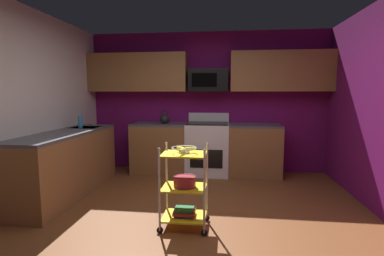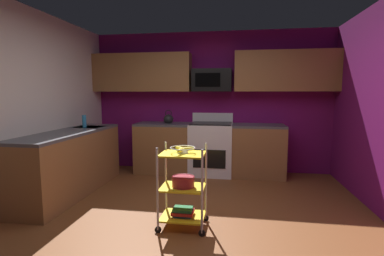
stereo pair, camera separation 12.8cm
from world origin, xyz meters
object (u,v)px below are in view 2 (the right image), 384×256
object	(u,v)px
microwave	(212,80)
rolling_cart	(183,187)
oven_range	(211,148)
fruit_bowl	(183,149)
mixing_bowl_large	(183,181)
kettle	(168,119)
dish_soap_bottle	(84,121)
book_stack	(183,212)

from	to	relation	value
microwave	rolling_cart	world-z (taller)	microwave
oven_range	fruit_bowl	distance (m)	2.21
mixing_bowl_large	kettle	size ratio (longest dim) A/B	0.95
fruit_bowl	dish_soap_bottle	world-z (taller)	dish_soap_bottle
oven_range	book_stack	bearing A→B (deg)	-92.83
rolling_cart	dish_soap_bottle	bearing A→B (deg)	145.06
fruit_bowl	rolling_cart	bearing A→B (deg)	0.00
mixing_bowl_large	book_stack	size ratio (longest dim) A/B	1.05
microwave	kettle	xyz separation A→B (m)	(-0.79, -0.11, -0.70)
oven_range	book_stack	world-z (taller)	oven_range
fruit_bowl	book_stack	world-z (taller)	fruit_bowl
book_stack	dish_soap_bottle	size ratio (longest dim) A/B	1.20
book_stack	dish_soap_bottle	xyz separation A→B (m)	(-1.86, 1.30, 0.85)
rolling_cart	fruit_bowl	distance (m)	0.42
rolling_cart	oven_range	bearing A→B (deg)	87.17
fruit_bowl	mixing_bowl_large	distance (m)	0.36
oven_range	fruit_bowl	bearing A→B (deg)	-92.83
mixing_bowl_large	fruit_bowl	bearing A→B (deg)	180.00
rolling_cart	kettle	bearing A→B (deg)	107.49
microwave	dish_soap_bottle	bearing A→B (deg)	-153.75
oven_range	fruit_bowl	xyz separation A→B (m)	(-0.11, -2.17, 0.40)
book_stack	mixing_bowl_large	bearing A→B (deg)	0.00
rolling_cart	dish_soap_bottle	size ratio (longest dim) A/B	4.57
fruit_bowl	kettle	world-z (taller)	kettle
rolling_cart	kettle	size ratio (longest dim) A/B	3.47
oven_range	mixing_bowl_large	distance (m)	2.17
dish_soap_bottle	oven_range	bearing A→B (deg)	23.74
kettle	mixing_bowl_large	bearing A→B (deg)	-72.40
oven_range	microwave	world-z (taller)	microwave
microwave	fruit_bowl	bearing A→B (deg)	-92.68
fruit_bowl	dish_soap_bottle	distance (m)	2.28
mixing_bowl_large	oven_range	bearing A→B (deg)	87.30
microwave	rolling_cart	xyz separation A→B (m)	(-0.11, -2.27, -1.25)
kettle	book_stack	bearing A→B (deg)	-72.51
microwave	rolling_cart	size ratio (longest dim) A/B	0.77
microwave	kettle	size ratio (longest dim) A/B	2.65
fruit_bowl	kettle	size ratio (longest dim) A/B	1.03
oven_range	mixing_bowl_large	world-z (taller)	oven_range
book_stack	dish_soap_bottle	bearing A→B (deg)	145.06
oven_range	kettle	bearing A→B (deg)	-179.72
microwave	dish_soap_bottle	world-z (taller)	microwave
book_stack	dish_soap_bottle	world-z (taller)	dish_soap_bottle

